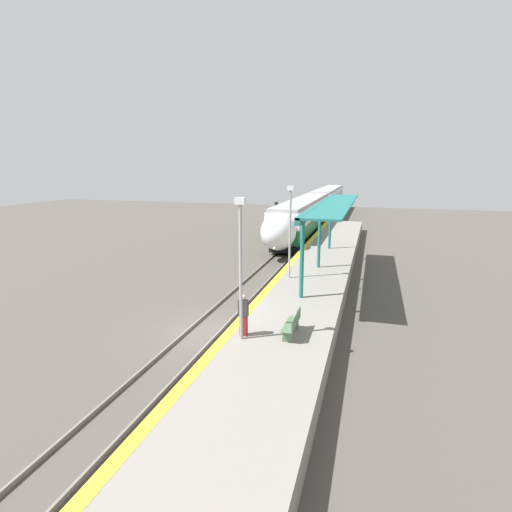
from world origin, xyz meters
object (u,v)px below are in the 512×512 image
railway_signal (276,218)px  lamppost_near (241,260)px  train (317,206)px  platform_bench (293,323)px  person_waiting (243,315)px  lamppost_mid (290,226)px

railway_signal → lamppost_near: (4.48, -23.96, 1.57)m
lamppost_near → railway_signal: bearing=100.6°
train → platform_bench: size_ratio=27.83×
platform_bench → person_waiting: person_waiting is taller
train → platform_bench: bearing=-83.5°
person_waiting → railway_signal: bearing=100.7°
lamppost_near → lamppost_mid: (0.00, 8.68, 0.00)m
lamppost_near → lamppost_mid: size_ratio=1.00×
platform_bench → lamppost_mid: bearing=102.8°
platform_bench → lamppost_mid: size_ratio=0.32×
lamppost_mid → person_waiting: bearing=-90.1°
train → person_waiting: size_ratio=29.10×
platform_bench → person_waiting: 1.90m
train → railway_signal: 14.77m
lamppost_near → lamppost_mid: 8.68m
lamppost_mid → railway_signal: bearing=106.3°
train → person_waiting: (2.52, -38.29, -0.41)m
train → lamppost_near: bearing=-86.2°
railway_signal → person_waiting: bearing=-79.3°
railway_signal → lamppost_mid: 16.01m
person_waiting → platform_bench: bearing=16.3°
train → lamppost_mid: size_ratio=8.99×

